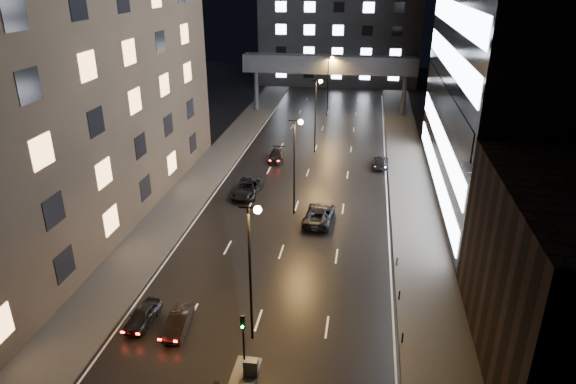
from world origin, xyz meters
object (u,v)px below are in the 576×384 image
object	(u,v)px
car_away_a	(143,315)
car_away_c	(247,188)
car_toward_a	(319,214)
utility_cabinet	(251,367)
car_away_b	(178,322)
car_toward_b	(380,162)
car_away_d	(277,156)

from	to	relation	value
car_away_a	car_away_c	world-z (taller)	car_away_c
car_toward_a	utility_cabinet	world-z (taller)	car_toward_a
car_away_c	car_toward_a	distance (m)	10.26
car_away_a	car_away_c	size ratio (longest dim) A/B	0.66
car_away_b	car_away_c	size ratio (longest dim) A/B	0.67
car_toward_b	car_away_a	bearing A→B (deg)	68.46
utility_cabinet	car_away_d	bearing A→B (deg)	94.60
car_away_a	car_away_d	distance (m)	35.49
car_toward_a	car_away_a	bearing A→B (deg)	62.63
car_away_b	car_toward_a	world-z (taller)	car_toward_a
car_away_d	car_toward_a	bearing A→B (deg)	-70.65
car_away_c	car_toward_b	distance (m)	18.92
car_away_c	car_away_d	xyz separation A→B (m)	(1.34, 11.77, -0.11)
car_away_d	car_toward_b	xyz separation A→B (m)	(13.61, -0.17, -0.02)
car_away_b	car_away_d	distance (m)	35.65
utility_cabinet	car_away_c	bearing A→B (deg)	100.49
car_away_d	car_toward_a	distance (m)	18.70
car_away_a	car_toward_a	xyz separation A→B (m)	(10.92, 18.13, 0.18)
car_toward_b	utility_cabinet	size ratio (longest dim) A/B	4.14
car_away_c	utility_cabinet	distance (m)	28.32
car_away_a	car_toward_b	size ratio (longest dim) A/B	0.82
car_away_d	car_toward_b	size ratio (longest dim) A/B	1.03
car_away_b	car_away_c	xyz separation A→B (m)	(-0.60, 23.87, 0.16)
car_away_c	car_away_d	world-z (taller)	car_away_c
car_away_b	utility_cabinet	bearing A→B (deg)	-35.17
car_toward_a	car_away_d	bearing A→B (deg)	-63.06
car_away_a	car_toward_b	bearing A→B (deg)	68.12
utility_cabinet	car_away_b	bearing A→B (deg)	145.72
car_away_b	car_away_d	world-z (taller)	car_away_d
car_away_a	utility_cabinet	xyz separation A→B (m)	(8.84, -3.99, 0.06)
car_away_b	car_toward_b	distance (m)	38.26
car_toward_a	car_away_b	bearing A→B (deg)	69.93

